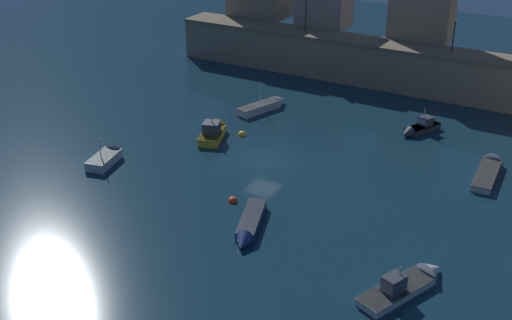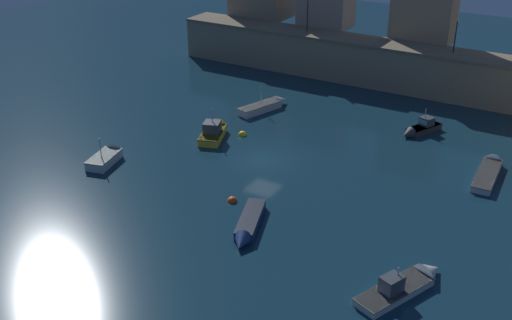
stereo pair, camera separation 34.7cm
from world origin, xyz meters
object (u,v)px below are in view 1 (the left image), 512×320
moored_boat_3 (108,156)px  moored_boat_6 (265,105)px  quay_lamp_0 (306,9)px  moored_boat_5 (419,128)px  quay_lamp_1 (455,30)px  moored_boat_1 (249,226)px  moored_boat_0 (489,168)px  moored_boat_2 (410,282)px  moored_boat_4 (214,130)px  mooring_buoy_1 (242,135)px  mooring_buoy_0 (233,201)px

moored_boat_3 → moored_boat_6: (5.17, 16.41, -0.01)m
quay_lamp_0 → moored_boat_5: (16.75, -10.68, -6.69)m
quay_lamp_1 → moored_boat_1: size_ratio=0.56×
moored_boat_0 → moored_boat_5: 8.52m
moored_boat_2 → moored_boat_5: bearing=37.9°
quay_lamp_0 → moored_boat_1: bearing=-69.3°
moored_boat_3 → moored_boat_5: size_ratio=1.00×
moored_boat_0 → moored_boat_1: (-11.64, -16.82, 0.05)m
moored_boat_0 → moored_boat_3: 30.07m
quay_lamp_1 → moored_boat_2: bearing=-77.9°
moored_boat_1 → moored_boat_5: (4.57, 21.57, 0.08)m
quay_lamp_1 → moored_boat_3: bearing=-123.5°
moored_boat_3 → moored_boat_2: bearing=-112.3°
moored_boat_5 → moored_boat_4: bearing=-34.0°
moored_boat_4 → moored_boat_5: bearing=-78.3°
moored_boat_5 → moored_boat_2: bearing=39.6°
moored_boat_0 → moored_boat_5: bearing=52.7°
quay_lamp_0 → moored_boat_2: quay_lamp_0 is taller
moored_boat_0 → moored_boat_4: 22.89m
quay_lamp_1 → moored_boat_6: bearing=-138.1°
mooring_buoy_1 → moored_boat_4: bearing=-146.1°
moored_boat_1 → mooring_buoy_0: bearing=-152.3°
moored_boat_4 → moored_boat_6: 7.90m
moored_boat_2 → moored_boat_4: size_ratio=1.24×
moored_boat_0 → moored_boat_6: 21.85m
moored_boat_2 → moored_boat_4: (-21.71, 12.29, 0.18)m
moored_boat_0 → moored_boat_2: bearing=174.6°
quay_lamp_0 → moored_boat_4: size_ratio=0.72×
moored_boat_4 → mooring_buoy_0: 11.88m
quay_lamp_0 → mooring_buoy_1: bearing=-79.6°
moored_boat_0 → quay_lamp_1: bearing=22.9°
quay_lamp_1 → moored_boat_4: (-14.69, -20.46, -6.35)m
quay_lamp_1 → mooring_buoy_0: 31.08m
moored_boat_0 → moored_boat_6: (-21.66, 2.84, 0.10)m
moored_boat_4 → moored_boat_5: size_ratio=1.18×
mooring_buoy_0 → quay_lamp_1: bearing=76.7°
moored_boat_2 → moored_boat_5: (-6.46, 22.08, 0.08)m
quay_lamp_1 → moored_boat_5: size_ratio=0.76×
moored_boat_4 → moored_boat_5: moored_boat_4 is taller
moored_boat_3 → mooring_buoy_1: 11.87m
quay_lamp_0 → mooring_buoy_1: 20.68m
mooring_buoy_1 → moored_boat_1: bearing=-56.6°
moored_boat_0 → moored_boat_4: moored_boat_4 is taller
quay_lamp_0 → mooring_buoy_1: (3.52, -19.10, -7.11)m
quay_lamp_0 → moored_boat_0: quay_lamp_0 is taller
moored_boat_3 → mooring_buoy_1: (6.53, 9.90, -0.39)m
moored_boat_5 → quay_lamp_0: bearing=-99.2°
quay_lamp_1 → moored_boat_6: 19.93m
moored_boat_3 → moored_boat_4: (4.51, 8.54, 0.12)m
quay_lamp_0 → moored_boat_2: (23.20, -32.76, -6.77)m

